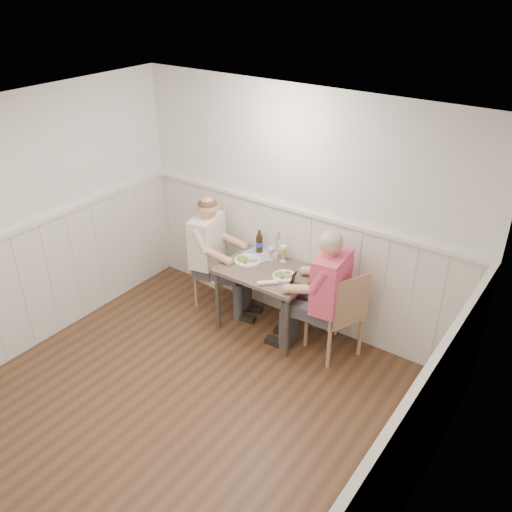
{
  "coord_description": "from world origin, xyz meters",
  "views": [
    {
      "loc": [
        2.61,
        -2.25,
        3.62
      ],
      "look_at": [
        -0.14,
        1.64,
        1.0
      ],
      "focal_mm": 38.0,
      "sensor_mm": 36.0,
      "label": 1
    }
  ],
  "objects_px": {
    "man_in_pink": "(325,305)",
    "diner_cream": "(211,263)",
    "chair_right": "(339,311)",
    "chair_left": "(213,269)",
    "grass_vase": "(276,246)",
    "dining_table": "(267,277)",
    "beer_bottle": "(259,243)"
  },
  "relations": [
    {
      "from": "chair_right",
      "to": "diner_cream",
      "type": "height_order",
      "value": "diner_cream"
    },
    {
      "from": "man_in_pink",
      "to": "grass_vase",
      "type": "height_order",
      "value": "man_in_pink"
    },
    {
      "from": "dining_table",
      "to": "chair_left",
      "type": "xyz_separation_m",
      "value": [
        -0.77,
        0.03,
        -0.18
      ]
    },
    {
      "from": "chair_left",
      "to": "diner_cream",
      "type": "distance_m",
      "value": 0.13
    },
    {
      "from": "man_in_pink",
      "to": "beer_bottle",
      "type": "distance_m",
      "value": 1.09
    },
    {
      "from": "beer_bottle",
      "to": "diner_cream",
      "type": "bearing_deg",
      "value": -148.7
    },
    {
      "from": "chair_left",
      "to": "grass_vase",
      "type": "relative_size",
      "value": 2.41
    },
    {
      "from": "chair_right",
      "to": "grass_vase",
      "type": "relative_size",
      "value": 2.68
    },
    {
      "from": "man_in_pink",
      "to": "grass_vase",
      "type": "distance_m",
      "value": 0.88
    },
    {
      "from": "chair_right",
      "to": "grass_vase",
      "type": "distance_m",
      "value": 0.98
    },
    {
      "from": "man_in_pink",
      "to": "beer_bottle",
      "type": "xyz_separation_m",
      "value": [
        -1.02,
        0.31,
        0.26
      ]
    },
    {
      "from": "chair_right",
      "to": "chair_left",
      "type": "xyz_separation_m",
      "value": [
        -1.61,
        -0.01,
        -0.05
      ]
    },
    {
      "from": "dining_table",
      "to": "grass_vase",
      "type": "bearing_deg",
      "value": 99.97
    },
    {
      "from": "chair_left",
      "to": "man_in_pink",
      "type": "relative_size",
      "value": 0.61
    },
    {
      "from": "man_in_pink",
      "to": "diner_cream",
      "type": "xyz_separation_m",
      "value": [
        -1.48,
        0.03,
        -0.02
      ]
    },
    {
      "from": "chair_right",
      "to": "chair_left",
      "type": "distance_m",
      "value": 1.61
    },
    {
      "from": "man_in_pink",
      "to": "grass_vase",
      "type": "bearing_deg",
      "value": 159.99
    },
    {
      "from": "man_in_pink",
      "to": "chair_left",
      "type": "bearing_deg",
      "value": 176.94
    },
    {
      "from": "diner_cream",
      "to": "beer_bottle",
      "type": "xyz_separation_m",
      "value": [
        0.47,
        0.28,
        0.28
      ]
    },
    {
      "from": "dining_table",
      "to": "beer_bottle",
      "type": "distance_m",
      "value": 0.45
    },
    {
      "from": "dining_table",
      "to": "man_in_pink",
      "type": "height_order",
      "value": "man_in_pink"
    },
    {
      "from": "grass_vase",
      "to": "man_in_pink",
      "type": "bearing_deg",
      "value": -20.01
    },
    {
      "from": "diner_cream",
      "to": "chair_left",
      "type": "bearing_deg",
      "value": 109.74
    },
    {
      "from": "beer_bottle",
      "to": "chair_left",
      "type": "bearing_deg",
      "value": -154.42
    },
    {
      "from": "grass_vase",
      "to": "chair_right",
      "type": "bearing_deg",
      "value": -12.2
    },
    {
      "from": "chair_right",
      "to": "beer_bottle",
      "type": "relative_size",
      "value": 3.65
    },
    {
      "from": "diner_cream",
      "to": "dining_table",
      "type": "bearing_deg",
      "value": 1.43
    },
    {
      "from": "dining_table",
      "to": "chair_right",
      "type": "height_order",
      "value": "chair_right"
    },
    {
      "from": "chair_right",
      "to": "chair_left",
      "type": "height_order",
      "value": "chair_right"
    },
    {
      "from": "grass_vase",
      "to": "chair_left",
      "type": "bearing_deg",
      "value": -164.62
    },
    {
      "from": "chair_left",
      "to": "chair_right",
      "type": "bearing_deg",
      "value": 0.37
    },
    {
      "from": "dining_table",
      "to": "man_in_pink",
      "type": "distance_m",
      "value": 0.73
    }
  ]
}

